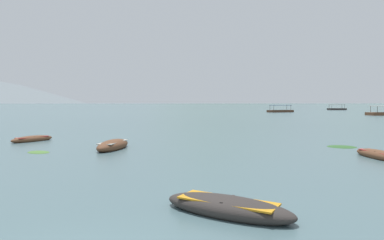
{
  "coord_description": "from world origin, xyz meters",
  "views": [
    {
      "loc": [
        2.16,
        -5.99,
        3.26
      ],
      "look_at": [
        3.64,
        36.2,
        1.05
      ],
      "focal_mm": 31.77,
      "sensor_mm": 36.0,
      "label": 1
    }
  ],
  "objects_px": {
    "rowboat_0": "(380,155)",
    "ferry_1": "(280,111)",
    "rowboat_1": "(113,145)",
    "rowboat_7": "(32,139)",
    "ferry_2": "(337,109)",
    "rowboat_5": "(227,207)"
  },
  "relations": [
    {
      "from": "rowboat_5",
      "to": "rowboat_7",
      "type": "height_order",
      "value": "rowboat_5"
    },
    {
      "from": "rowboat_5",
      "to": "ferry_2",
      "type": "height_order",
      "value": "ferry_2"
    },
    {
      "from": "rowboat_0",
      "to": "ferry_2",
      "type": "xyz_separation_m",
      "value": [
        54.67,
        122.09,
        0.26
      ]
    },
    {
      "from": "rowboat_0",
      "to": "ferry_2",
      "type": "bearing_deg",
      "value": 65.88
    },
    {
      "from": "rowboat_1",
      "to": "ferry_1",
      "type": "xyz_separation_m",
      "value": [
        37.58,
        86.58,
        0.19
      ]
    },
    {
      "from": "rowboat_1",
      "to": "ferry_1",
      "type": "bearing_deg",
      "value": 66.54
    },
    {
      "from": "rowboat_7",
      "to": "ferry_2",
      "type": "bearing_deg",
      "value": 55.09
    },
    {
      "from": "rowboat_0",
      "to": "rowboat_1",
      "type": "relative_size",
      "value": 0.92
    },
    {
      "from": "rowboat_1",
      "to": "rowboat_5",
      "type": "relative_size",
      "value": 1.07
    },
    {
      "from": "rowboat_0",
      "to": "ferry_2",
      "type": "height_order",
      "value": "ferry_2"
    },
    {
      "from": "rowboat_1",
      "to": "ferry_1",
      "type": "height_order",
      "value": "ferry_1"
    },
    {
      "from": "rowboat_7",
      "to": "ferry_2",
      "type": "distance_m",
      "value": 137.32
    },
    {
      "from": "rowboat_0",
      "to": "rowboat_5",
      "type": "relative_size",
      "value": 0.99
    },
    {
      "from": "rowboat_5",
      "to": "ferry_2",
      "type": "relative_size",
      "value": 0.52
    },
    {
      "from": "rowboat_1",
      "to": "rowboat_7",
      "type": "height_order",
      "value": "rowboat_1"
    },
    {
      "from": "ferry_2",
      "to": "rowboat_5",
      "type": "bearing_deg",
      "value": -116.25
    },
    {
      "from": "rowboat_0",
      "to": "rowboat_7",
      "type": "xyz_separation_m",
      "value": [
        -23.92,
        9.48,
        -0.0
      ]
    },
    {
      "from": "rowboat_5",
      "to": "rowboat_7",
      "type": "relative_size",
      "value": 1.14
    },
    {
      "from": "rowboat_7",
      "to": "ferry_2",
      "type": "relative_size",
      "value": 0.46
    },
    {
      "from": "rowboat_5",
      "to": "rowboat_7",
      "type": "bearing_deg",
      "value": 125.91
    },
    {
      "from": "rowboat_7",
      "to": "ferry_1",
      "type": "xyz_separation_m",
      "value": [
        45.24,
        81.66,
        0.26
      ]
    },
    {
      "from": "rowboat_0",
      "to": "ferry_1",
      "type": "xyz_separation_m",
      "value": [
        21.32,
        91.14,
        0.26
      ]
    }
  ]
}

